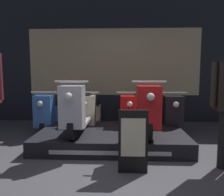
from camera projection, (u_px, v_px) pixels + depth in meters
name	position (u px, v px, depth m)	size (l,w,h in m)	color
ground_plane	(104.00, 187.00, 2.44)	(30.00, 30.00, 0.00)	#4C4C51
shop_wall_back	(114.00, 60.00, 5.67)	(7.99, 0.09, 3.20)	#23282D
display_platform	(112.00, 138.00, 3.88)	(2.55, 1.45, 0.25)	black
scooter_display_left	(79.00, 110.00, 3.83)	(0.50, 1.56, 0.90)	black
scooter_display_right	(145.00, 111.00, 3.78)	(0.50, 1.56, 0.90)	black
scooter_backrow_0	(53.00, 113.00, 4.91)	(0.50, 1.56, 0.90)	black
scooter_backrow_1	(90.00, 114.00, 4.87)	(0.50, 1.56, 0.90)	black
scooter_backrow_2	(128.00, 114.00, 4.84)	(0.50, 1.56, 0.90)	black
scooter_backrow_3	(167.00, 114.00, 4.80)	(0.50, 1.56, 0.90)	black
price_sign_board	(133.00, 141.00, 2.74)	(0.37, 0.04, 0.81)	black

